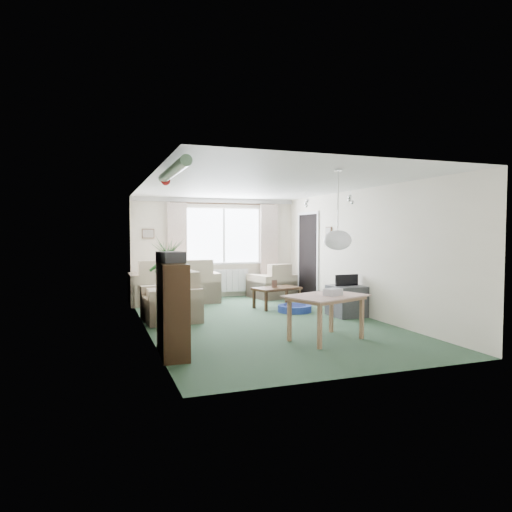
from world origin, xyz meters
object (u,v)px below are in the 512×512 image
object	(u,v)px
bookshelf	(172,309)
armchair_corner	(272,280)
dining_table	(326,318)
tv_cube	(346,301)
coffee_table	(277,298)
pet_bed	(295,308)
houseplant	(168,283)
sofa	(174,281)
armchair_left	(171,296)

from	to	relation	value
bookshelf	armchair_corner	bearing A→B (deg)	57.07
dining_table	tv_cube	bearing A→B (deg)	50.87
coffee_table	pet_bed	distance (m)	0.60
armchair_corner	coffee_table	distance (m)	1.53
armchair_corner	houseplant	size ratio (longest dim) A/B	0.62
sofa	dining_table	bearing A→B (deg)	109.71
armchair_left	coffee_table	bearing A→B (deg)	102.09
armchair_corner	tv_cube	bearing A→B (deg)	86.17
armchair_corner	tv_cube	xyz separation A→B (m)	(0.44, -2.75, -0.13)
coffee_table	tv_cube	distance (m)	1.58
houseplant	armchair_corner	bearing A→B (deg)	43.52
armchair_corner	tv_cube	distance (m)	2.79
sofa	dining_table	world-z (taller)	sofa
pet_bed	tv_cube	bearing A→B (deg)	-45.25
coffee_table	armchair_corner	bearing A→B (deg)	72.71
houseplant	pet_bed	distance (m)	2.81
armchair_left	pet_bed	distance (m)	2.50
armchair_corner	tv_cube	size ratio (longest dim) A/B	1.46
bookshelf	tv_cube	bearing A→B (deg)	27.04
coffee_table	dining_table	distance (m)	2.91
armchair_corner	pet_bed	bearing A→B (deg)	68.72
sofa	coffee_table	world-z (taller)	sofa
armchair_left	pet_bed	size ratio (longest dim) A/B	1.47
houseplant	coffee_table	bearing A→B (deg)	28.17
armchair_corner	pet_bed	xyz separation A→B (m)	(-0.30, -2.01, -0.35)
houseplant	dining_table	bearing A→B (deg)	-37.15
armchair_left	tv_cube	distance (m)	3.27
sofa	dining_table	xyz separation A→B (m)	(1.52, -4.35, -0.17)
armchair_corner	houseplant	world-z (taller)	houseplant
sofa	tv_cube	distance (m)	3.95
bookshelf	pet_bed	size ratio (longest dim) A/B	1.79
armchair_left	dining_table	size ratio (longest dim) A/B	0.96
coffee_table	pet_bed	bearing A→B (deg)	-74.57
sofa	bookshelf	size ratio (longest dim) A/B	1.63
coffee_table	houseplant	bearing A→B (deg)	-151.83
armchair_corner	dining_table	xyz separation A→B (m)	(-0.85, -4.33, -0.09)
armchair_corner	houseplant	distance (m)	4.03
armchair_corner	pet_bed	size ratio (longest dim) A/B	1.39
sofa	bookshelf	distance (m)	4.46
coffee_table	bookshelf	xyz separation A→B (m)	(-2.65, -2.93, 0.38)
sofa	houseplant	world-z (taller)	houseplant
bookshelf	pet_bed	world-z (taller)	bookshelf
coffee_table	tv_cube	size ratio (longest dim) A/B	1.52
pet_bed	bookshelf	bearing A→B (deg)	-139.88
bookshelf	dining_table	bearing A→B (deg)	3.51
armchair_left	pet_bed	xyz separation A→B (m)	(2.47, 0.10, -0.37)
armchair_left	pet_bed	bearing A→B (deg)	88.43
tv_cube	bookshelf	bearing A→B (deg)	-157.09
tv_cube	armchair_corner	bearing A→B (deg)	97.36
houseplant	dining_table	world-z (taller)	houseplant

